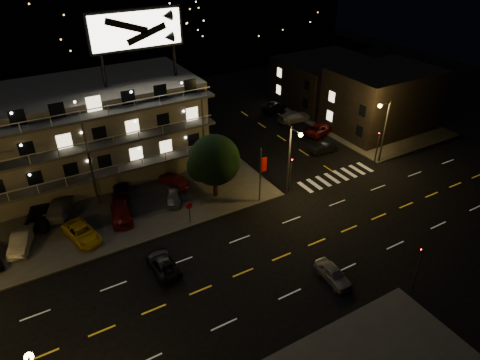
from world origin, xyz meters
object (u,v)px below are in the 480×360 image
lot_car_4 (173,196)px  lot_car_7 (60,206)px  lot_car_2 (82,233)px  side_car_0 (324,148)px  tree (214,161)px  road_car_west (163,264)px  road_car_east (333,274)px

lot_car_4 → lot_car_7: (-10.70, 3.97, 0.14)m
lot_car_2 → side_car_0: bearing=-9.2°
tree → lot_car_7: (-15.04, 5.16, -3.40)m
lot_car_7 → side_car_0: size_ratio=1.42×
tree → lot_car_7: tree is taller
lot_car_2 → tree: bearing=-12.3°
tree → lot_car_4: tree is taller
lot_car_4 → road_car_west: lot_car_4 is taller
road_car_west → lot_car_4: bearing=-117.2°
tree → road_car_west: bearing=-139.2°
lot_car_4 → lot_car_7: bearing=179.8°
tree → road_car_west: 12.56m
lot_car_7 → side_car_0: 32.05m
tree → lot_car_4: bearing=164.7°
lot_car_7 → road_car_west: bearing=137.4°
lot_car_2 → road_car_east: lot_car_2 is taller
tree → road_car_east: 16.78m
road_car_east → road_car_west: road_car_east is taller
lot_car_7 → road_car_east: 27.70m
tree → lot_car_2: 14.56m
lot_car_4 → road_car_east: bearing=-47.9°
lot_car_2 → side_car_0: size_ratio=1.25×
lot_car_2 → lot_car_7: 5.53m
lot_car_2 → lot_car_4: bearing=-4.8°
tree → lot_car_7: bearing=161.1°
road_car_west → road_car_east: bearing=145.1°
lot_car_7 → side_car_0: (31.89, -3.13, -0.30)m
side_car_0 → road_car_east: size_ratio=0.99×
tree → lot_car_2: tree is taller
road_car_east → road_car_west: size_ratio=0.85×
tree → road_car_east: bearing=-80.7°
lot_car_2 → road_car_west: bearing=-69.7°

